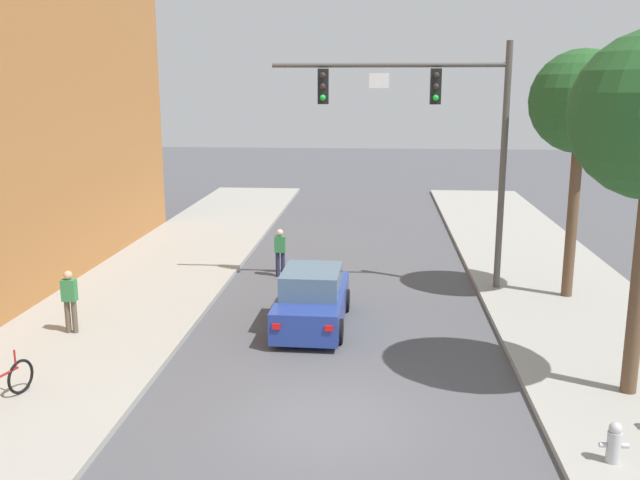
# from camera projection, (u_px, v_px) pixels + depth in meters

# --- Properties ---
(ground_plane) EXTENTS (120.00, 120.00, 0.00)m
(ground_plane) POSITION_uv_depth(u_px,v_px,m) (331.00, 421.00, 13.55)
(ground_plane) COLOR #4C4C51
(sidewalk_left) EXTENTS (5.00, 60.00, 0.15)m
(sidewalk_left) POSITION_uv_depth(u_px,v_px,m) (9.00, 405.00, 14.07)
(sidewalk_left) COLOR #99968E
(sidewalk_left) RESTS_ON ground
(traffic_signal_mast) EXTENTS (7.13, 0.38, 7.50)m
(traffic_signal_mast) POSITION_uv_depth(u_px,v_px,m) (437.00, 119.00, 21.07)
(traffic_signal_mast) COLOR #514C47
(traffic_signal_mast) RESTS_ON sidewalk_right
(car_lead_blue) EXTENTS (1.90, 4.27, 1.60)m
(car_lead_blue) POSITION_uv_depth(u_px,v_px,m) (312.00, 300.00, 18.78)
(car_lead_blue) COLOR navy
(car_lead_blue) RESTS_ON ground
(pedestrian_sidewalk_left_walker) EXTENTS (0.36, 0.22, 1.64)m
(pedestrian_sidewalk_left_walker) POSITION_uv_depth(u_px,v_px,m) (70.00, 298.00, 17.76)
(pedestrian_sidewalk_left_walker) COLOR brown
(pedestrian_sidewalk_left_walker) RESTS_ON sidewalk_left
(pedestrian_crossing_road) EXTENTS (0.36, 0.22, 1.64)m
(pedestrian_crossing_road) POSITION_uv_depth(u_px,v_px,m) (280.00, 250.00, 23.58)
(pedestrian_crossing_road) COLOR #232847
(pedestrian_crossing_road) RESTS_ON ground
(bicycle_leaning) EXTENTS (0.49, 1.73, 0.98)m
(bicycle_leaning) POSITION_uv_depth(u_px,v_px,m) (1.00, 385.00, 13.86)
(bicycle_leaning) COLOR black
(bicycle_leaning) RESTS_ON sidewalk_left
(fire_hydrant) EXTENTS (0.48, 0.24, 0.72)m
(fire_hydrant) POSITION_uv_depth(u_px,v_px,m) (614.00, 442.00, 11.72)
(fire_hydrant) COLOR #B2B2B7
(fire_hydrant) RESTS_ON sidewalk_right
(street_tree_second) EXTENTS (2.95, 2.95, 7.24)m
(street_tree_second) POSITION_uv_depth(u_px,v_px,m) (581.00, 104.00, 19.88)
(street_tree_second) COLOR brown
(street_tree_second) RESTS_ON sidewalk_right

